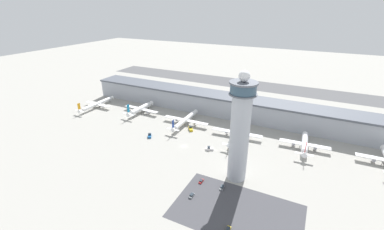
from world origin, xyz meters
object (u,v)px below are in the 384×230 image
at_px(car_yellow_taxi, 192,196).
at_px(car_black_suv, 222,187).
at_px(airplane_gate_delta, 237,132).
at_px(service_truck_fuel, 191,129).
at_px(airplane_gate_echo, 305,144).
at_px(car_grey_coupe, 201,181).
at_px(car_maroon_suv, 228,230).
at_px(service_truck_catering, 209,149).
at_px(airplane_gate_charlie, 185,120).
at_px(airplane_gate_bravo, 141,109).
at_px(service_truck_baggage, 234,147).
at_px(service_truck_water, 150,136).
at_px(control_tower, 240,129).
at_px(airplane_gate_alpha, 97,104).

relative_size(car_yellow_taxi, car_black_suv, 0.85).
relative_size(airplane_gate_delta, service_truck_fuel, 6.31).
relative_size(airplane_gate_echo, service_truck_fuel, 4.79).
relative_size(car_yellow_taxi, car_grey_coupe, 0.96).
relative_size(car_yellow_taxi, car_maroon_suv, 0.96).
xyz_separation_m(service_truck_catering, car_black_suv, (22.89, -35.63, -0.31)).
xyz_separation_m(airplane_gate_charlie, airplane_gate_delta, (47.15, -2.78, 0.01)).
height_order(airplane_gate_bravo, airplane_gate_delta, airplane_gate_bravo).
distance_m(service_truck_baggage, service_truck_water, 66.90).
bearing_deg(car_grey_coupe, airplane_gate_delta, 88.34).
distance_m(airplane_gate_delta, car_black_suv, 63.82).
xyz_separation_m(airplane_gate_echo, service_truck_catering, (-61.00, -31.33, -3.53)).
bearing_deg(car_grey_coupe, service_truck_catering, 105.34).
distance_m(service_truck_catering, service_truck_fuel, 35.01).
relative_size(car_grey_coupe, car_maroon_suv, 0.99).
distance_m(service_truck_catering, car_grey_coupe, 37.18).
bearing_deg(control_tower, airplane_gate_bravo, 153.56).
bearing_deg(service_truck_baggage, airplane_gate_alpha, 173.87).
xyz_separation_m(airplane_gate_alpha, service_truck_water, (84.33, -28.57, -2.79)).
height_order(service_truck_water, car_black_suv, service_truck_water).
distance_m(control_tower, service_truck_water, 85.52).
height_order(service_truck_fuel, service_truck_baggage, service_truck_fuel).
bearing_deg(car_grey_coupe, car_black_suv, 0.97).
relative_size(airplane_gate_bravo, car_grey_coupe, 8.94).
relative_size(service_truck_fuel, car_black_suv, 1.49).
distance_m(service_truck_baggage, car_grey_coupe, 45.72).
bearing_deg(service_truck_catering, airplane_gate_alpha, 169.21).
bearing_deg(service_truck_fuel, airplane_gate_delta, 6.52).
bearing_deg(car_grey_coupe, car_maroon_suv, -45.88).
height_order(control_tower, airplane_gate_echo, control_tower).
distance_m(airplane_gate_echo, car_yellow_taxi, 95.58).
bearing_deg(car_yellow_taxi, car_grey_coupe, 92.03).
distance_m(airplane_gate_charlie, service_truck_catering, 46.51).
relative_size(airplane_gate_bravo, airplane_gate_charlie, 0.87).
relative_size(airplane_gate_echo, car_maroon_suv, 8.10).
distance_m(airplane_gate_echo, service_truck_baggage, 50.48).
height_order(airplane_gate_delta, service_truck_fuel, airplane_gate_delta).
distance_m(service_truck_fuel, service_truck_baggage, 44.29).
xyz_separation_m(airplane_gate_bravo, airplane_gate_charlie, (50.81, -4.14, -0.00)).
relative_size(airplane_gate_delta, car_yellow_taxi, 11.14).
bearing_deg(service_truck_fuel, car_black_suv, -49.66).
distance_m(airplane_gate_delta, airplane_gate_echo, 49.52).
xyz_separation_m(airplane_gate_bravo, service_truck_baggage, (101.92, -24.50, -3.33)).
height_order(airplane_gate_echo, service_truck_fuel, airplane_gate_echo).
xyz_separation_m(car_grey_coupe, car_maroon_suv, (25.97, -26.78, 0.02)).
relative_size(airplane_gate_echo, service_truck_baggage, 4.37).
bearing_deg(airplane_gate_echo, service_truck_baggage, -154.30).
bearing_deg(car_yellow_taxi, airplane_gate_alpha, 152.54).
bearing_deg(airplane_gate_echo, car_black_suv, -119.65).
xyz_separation_m(service_truck_catering, car_maroon_suv, (35.81, -62.64, -0.34)).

